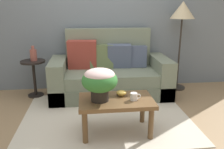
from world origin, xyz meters
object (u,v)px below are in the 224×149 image
object	(u,v)px
floor_lamp	(182,15)
potted_plant	(100,80)
snack_bowl	(121,93)
coffee_table	(116,105)
side_table	(34,72)
table_vase	(33,55)
couch	(110,75)
coffee_mug	(134,97)

from	to	relation	value
floor_lamp	potted_plant	distance (m)	2.18
potted_plant	snack_bowl	bearing A→B (deg)	23.70
coffee_table	side_table	world-z (taller)	side_table
side_table	floor_lamp	world-z (taller)	floor_lamp
side_table	table_vase	size ratio (longest dim) A/B	2.53
snack_bowl	potted_plant	bearing A→B (deg)	-156.30
couch	snack_bowl	bearing A→B (deg)	-89.04
coffee_table	potted_plant	xyz separation A→B (m)	(-0.19, -0.02, 0.31)
side_table	coffee_mug	xyz separation A→B (m)	(1.40, -1.38, 0.05)
couch	coffee_table	xyz separation A→B (m)	(-0.06, -1.27, 0.02)
potted_plant	table_vase	world-z (taller)	table_vase
floor_lamp	potted_plant	bearing A→B (deg)	-136.42
coffee_mug	table_vase	distance (m)	1.98
coffee_table	potted_plant	world-z (taller)	potted_plant
side_table	snack_bowl	xyz separation A→B (m)	(1.28, -1.23, 0.05)
coffee_table	coffee_mug	size ratio (longest dim) A/B	6.95
side_table	floor_lamp	distance (m)	2.68
table_vase	coffee_table	bearing A→B (deg)	-48.48
floor_lamp	snack_bowl	distance (m)	2.00
coffee_table	couch	bearing A→B (deg)	87.45
coffee_table	snack_bowl	xyz separation A→B (m)	(0.08, 0.10, 0.11)
snack_bowl	table_vase	xyz separation A→B (m)	(-1.26, 1.24, 0.24)
couch	potted_plant	world-z (taller)	couch
table_vase	snack_bowl	bearing A→B (deg)	-44.48
coffee_table	table_vase	bearing A→B (deg)	131.52
coffee_mug	snack_bowl	distance (m)	0.20
couch	snack_bowl	world-z (taller)	couch
side_table	potted_plant	xyz separation A→B (m)	(1.01, -1.34, 0.25)
couch	table_vase	xyz separation A→B (m)	(-1.24, 0.07, 0.37)
coffee_table	floor_lamp	distance (m)	2.16
coffee_mug	potted_plant	bearing A→B (deg)	174.67
couch	floor_lamp	xyz separation A→B (m)	(1.26, 0.15, 0.97)
coffee_table	side_table	size ratio (longest dim) A/B	1.41
couch	snack_bowl	distance (m)	1.18
coffee_mug	floor_lamp	bearing A→B (deg)	52.83
floor_lamp	table_vase	bearing A→B (deg)	-178.09
snack_bowl	table_vase	world-z (taller)	table_vase
couch	coffee_table	distance (m)	1.27
coffee_mug	snack_bowl	bearing A→B (deg)	128.89
floor_lamp	coffee_mug	bearing A→B (deg)	-127.17
snack_bowl	coffee_table	bearing A→B (deg)	-127.41
side_table	table_vase	world-z (taller)	table_vase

